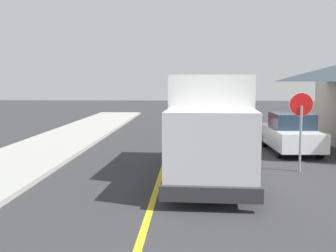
{
  "coord_description": "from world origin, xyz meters",
  "views": [
    {
      "loc": [
        0.93,
        -3.85,
        3.04
      ],
      "look_at": [
        0.13,
        11.15,
        1.4
      ],
      "focal_mm": 44.68,
      "sensor_mm": 36.0,
      "label": 1
    }
  ],
  "objects_px": {
    "parked_car_mid": "(208,116)",
    "box_truck": "(211,121)",
    "parked_car_far": "(208,109)",
    "stop_sign": "(301,116)",
    "parked_car_near": "(217,127)",
    "parked_car_furthest": "(205,104)",
    "parked_van_across": "(291,134)"
  },
  "relations": [
    {
      "from": "box_truck",
      "to": "parked_car_furthest",
      "type": "xyz_separation_m",
      "value": [
        0.77,
        26.41,
        -0.97
      ]
    },
    {
      "from": "parked_car_far",
      "to": "parked_car_near",
      "type": "bearing_deg",
      "value": -90.61
    },
    {
      "from": "parked_car_mid",
      "to": "stop_sign",
      "type": "xyz_separation_m",
      "value": [
        2.55,
        -12.48,
        1.06
      ]
    },
    {
      "from": "parked_car_mid",
      "to": "parked_van_across",
      "type": "bearing_deg",
      "value": -70.12
    },
    {
      "from": "parked_car_near",
      "to": "parked_car_furthest",
      "type": "relative_size",
      "value": 1.01
    },
    {
      "from": "parked_car_far",
      "to": "stop_sign",
      "type": "height_order",
      "value": "stop_sign"
    },
    {
      "from": "parked_car_furthest",
      "to": "parked_van_across",
      "type": "height_order",
      "value": "same"
    },
    {
      "from": "parked_car_far",
      "to": "parked_van_across",
      "type": "distance_m",
      "value": 15.1
    },
    {
      "from": "parked_car_furthest",
      "to": "stop_sign",
      "type": "relative_size",
      "value": 1.68
    },
    {
      "from": "parked_car_near",
      "to": "parked_car_furthest",
      "type": "bearing_deg",
      "value": 89.57
    },
    {
      "from": "parked_car_far",
      "to": "parked_car_mid",
      "type": "bearing_deg",
      "value": -92.6
    },
    {
      "from": "box_truck",
      "to": "stop_sign",
      "type": "xyz_separation_m",
      "value": [
        3.02,
        0.73,
        0.09
      ]
    },
    {
      "from": "parked_car_far",
      "to": "stop_sign",
      "type": "distance_m",
      "value": 18.81
    },
    {
      "from": "parked_car_mid",
      "to": "parked_car_furthest",
      "type": "height_order",
      "value": "same"
    },
    {
      "from": "parked_car_mid",
      "to": "stop_sign",
      "type": "height_order",
      "value": "stop_sign"
    },
    {
      "from": "parked_car_mid",
      "to": "parked_car_far",
      "type": "distance_m",
      "value": 6.16
    },
    {
      "from": "parked_car_near",
      "to": "stop_sign",
      "type": "distance_m",
      "value": 6.66
    },
    {
      "from": "parked_van_across",
      "to": "parked_car_mid",
      "type": "bearing_deg",
      "value": 109.88
    },
    {
      "from": "parked_car_mid",
      "to": "parked_car_far",
      "type": "xyz_separation_m",
      "value": [
        0.28,
        6.16,
        0.0
      ]
    },
    {
      "from": "box_truck",
      "to": "parked_car_furthest",
      "type": "relative_size",
      "value": 1.64
    },
    {
      "from": "parked_van_across",
      "to": "box_truck",
      "type": "bearing_deg",
      "value": -128.46
    },
    {
      "from": "box_truck",
      "to": "parked_car_near",
      "type": "xyz_separation_m",
      "value": [
        0.62,
        6.85,
        -0.97
      ]
    },
    {
      "from": "parked_car_mid",
      "to": "box_truck",
      "type": "bearing_deg",
      "value": -92.06
    },
    {
      "from": "parked_car_far",
      "to": "stop_sign",
      "type": "relative_size",
      "value": 1.69
    },
    {
      "from": "parked_car_mid",
      "to": "parked_car_furthest",
      "type": "relative_size",
      "value": 1.0
    },
    {
      "from": "parked_car_mid",
      "to": "parked_car_far",
      "type": "relative_size",
      "value": 1.0
    },
    {
      "from": "parked_car_furthest",
      "to": "parked_van_across",
      "type": "relative_size",
      "value": 1.0
    },
    {
      "from": "parked_car_mid",
      "to": "parked_van_across",
      "type": "relative_size",
      "value": 1.0
    },
    {
      "from": "box_truck",
      "to": "parked_car_mid",
      "type": "distance_m",
      "value": 13.26
    },
    {
      "from": "parked_car_mid",
      "to": "parked_car_furthest",
      "type": "distance_m",
      "value": 13.19
    },
    {
      "from": "parked_car_near",
      "to": "parked_van_across",
      "type": "relative_size",
      "value": 1.0
    },
    {
      "from": "stop_sign",
      "to": "parked_car_furthest",
      "type": "bearing_deg",
      "value": 95.02
    }
  ]
}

